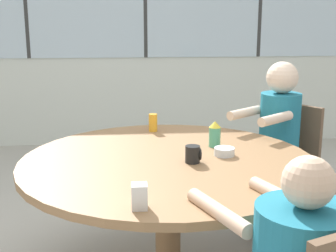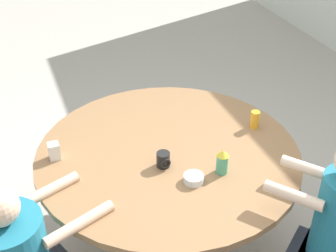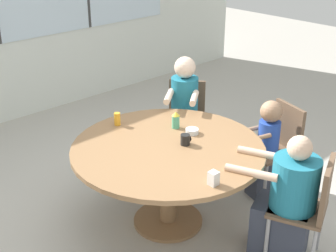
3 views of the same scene
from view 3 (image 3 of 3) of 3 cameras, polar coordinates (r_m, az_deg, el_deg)
name	(u,v)px [view 3 (image 3 of 3)]	position (r m, az deg, el deg)	size (l,w,h in m)	color
ground_plane	(168,222)	(4.18, 0.00, -11.57)	(16.00, 16.00, 0.00)	#B2ADA3
dining_table	(168,159)	(3.85, 0.00, -4.10)	(1.58, 1.58, 0.74)	olive
chair_for_woman_green_shirt	(311,203)	(3.64, 17.05, -8.95)	(0.52, 0.52, 0.88)	brown
chair_for_man_blue_shirt	(186,115)	(4.92, 2.18, 1.39)	(0.56, 0.56, 0.88)	brown
chair_for_toddler	(279,141)	(4.47, 13.42, -1.84)	(0.50, 0.50, 0.88)	brown
person_woman_green_shirt	(286,205)	(3.69, 14.23, -9.31)	(0.56, 0.71, 1.04)	#333847
person_man_blue_shirt	(184,118)	(4.76, 1.94, 0.98)	(0.55, 0.51, 1.19)	#333847
person_toddler	(266,150)	(4.41, 11.80, -2.88)	(0.40, 0.29, 0.95)	#333847
coffee_mug	(185,140)	(3.80, 2.15, -1.66)	(0.08, 0.08, 0.09)	black
sippy_cup	(176,120)	(4.07, 0.95, 0.77)	(0.07, 0.07, 0.15)	#4CA57F
juice_glass	(117,119)	(4.16, -6.20, 0.86)	(0.06, 0.06, 0.12)	gold
milk_carton_small	(213,178)	(3.27, 5.56, -6.36)	(0.06, 0.06, 0.10)	silver
bowl_white_shallow	(192,131)	(3.99, 2.95, -0.64)	(0.11, 0.11, 0.04)	silver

